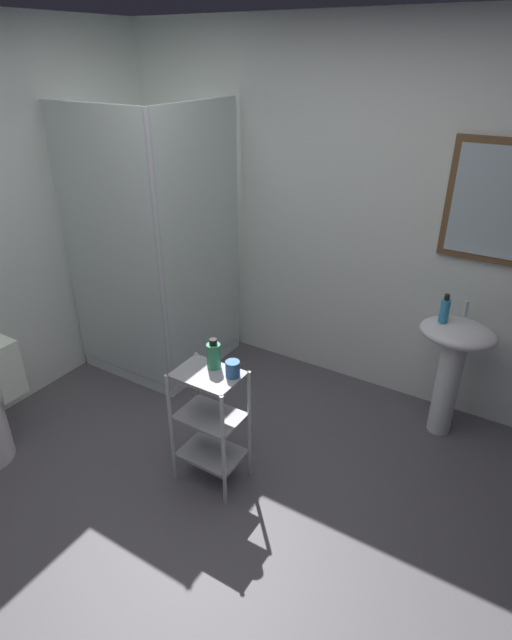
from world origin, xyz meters
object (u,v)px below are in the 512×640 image
shower_stall (162,312)px  pedestal_sink (453,356)px  body_wash_bottle_green (214,355)px  storage_cart (210,418)px  hand_soap_bottle (445,310)px  rinse_cup (233,369)px

shower_stall → pedestal_sink: bearing=8.6°
shower_stall → body_wash_bottle_green: bearing=-35.8°
storage_cart → hand_soap_bottle: 1.54m
pedestal_sink → storage_cart: bearing=-132.2°
storage_cart → body_wash_bottle_green: 0.39m
storage_cart → rinse_cup: 0.37m
hand_soap_bottle → shower_stall: bearing=-171.8°
shower_stall → storage_cart: (1.07, -0.84, -0.03)m
shower_stall → rinse_cup: (1.20, -0.78, 0.32)m
body_wash_bottle_green → rinse_cup: (0.14, -0.02, -0.03)m
rinse_cup → hand_soap_bottle: bearing=52.6°
storage_cart → body_wash_bottle_green: size_ratio=4.21×
shower_stall → body_wash_bottle_green: (1.06, -0.77, 0.35)m
shower_stall → pedestal_sink: (2.12, 0.32, 0.12)m
pedestal_sink → hand_soap_bottle: hand_soap_bottle is taller
body_wash_bottle_green → rinse_cup: bearing=-7.9°
hand_soap_bottle → body_wash_bottle_green: bearing=-132.1°
storage_cart → body_wash_bottle_green: (-0.01, 0.07, 0.38)m
storage_cart → rinse_cup: rinse_cup is taller
pedestal_sink → rinse_cup: (-0.92, -1.10, 0.21)m
storage_cart → hand_soap_bottle: hand_soap_bottle is taller
body_wash_bottle_green → rinse_cup: body_wash_bottle_green is taller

